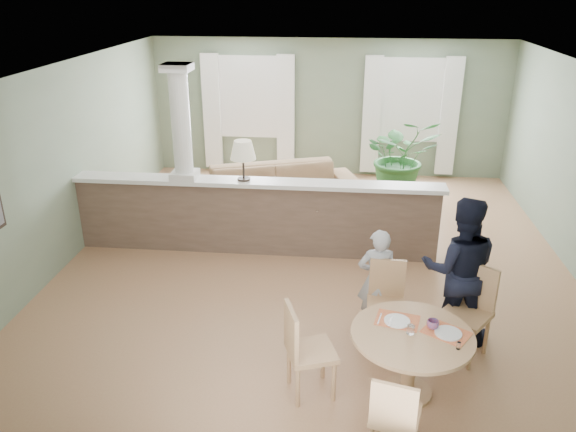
# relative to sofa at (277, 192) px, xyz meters

# --- Properties ---
(ground) EXTENTS (8.00, 8.00, 0.00)m
(ground) POSITION_rel_sofa_xyz_m (0.76, -1.66, -0.41)
(ground) COLOR tan
(ground) RESTS_ON ground
(room_shell) EXTENTS (7.02, 8.02, 2.71)m
(room_shell) POSITION_rel_sofa_xyz_m (0.73, -1.03, 1.40)
(room_shell) COLOR gray
(room_shell) RESTS_ON ground
(pony_wall) EXTENTS (5.32, 0.38, 2.70)m
(pony_wall) POSITION_rel_sofa_xyz_m (-0.23, -1.46, 0.30)
(pony_wall) COLOR brown
(pony_wall) RESTS_ON ground
(sofa) EXTENTS (3.00, 1.97, 0.82)m
(sofa) POSITION_rel_sofa_xyz_m (0.00, 0.00, 0.00)
(sofa) COLOR #997153
(sofa) RESTS_ON ground
(houseplant) EXTENTS (1.50, 1.35, 1.47)m
(houseplant) POSITION_rel_sofa_xyz_m (2.13, 1.21, 0.33)
(houseplant) COLOR #255D26
(houseplant) RESTS_ON ground
(dining_table) EXTENTS (1.14, 1.14, 0.78)m
(dining_table) POSITION_rel_sofa_xyz_m (1.80, -4.37, 0.14)
(dining_table) COLOR tan
(dining_table) RESTS_ON ground
(chair_far_boy) EXTENTS (0.43, 0.43, 0.91)m
(chair_far_boy) POSITION_rel_sofa_xyz_m (1.62, -3.44, 0.09)
(chair_far_boy) COLOR tan
(chair_far_boy) RESTS_ON ground
(chair_far_man) EXTENTS (0.63, 0.63, 1.00)m
(chair_far_man) POSITION_rel_sofa_xyz_m (2.47, -3.62, 0.14)
(chair_far_man) COLOR tan
(chair_far_man) RESTS_ON ground
(chair_near) EXTENTS (0.47, 0.47, 0.86)m
(chair_near) POSITION_rel_sofa_xyz_m (1.58, -5.23, 0.07)
(chair_near) COLOR tan
(chair_near) RESTS_ON ground
(chair_side) EXTENTS (0.55, 0.55, 0.96)m
(chair_side) POSITION_rel_sofa_xyz_m (0.79, -4.47, 0.12)
(chair_side) COLOR tan
(chair_side) RESTS_ON ground
(child_person) EXTENTS (0.48, 0.35, 1.21)m
(child_person) POSITION_rel_sofa_xyz_m (1.52, -3.23, 0.20)
(child_person) COLOR #9D9DA2
(child_person) RESTS_ON ground
(man_person) EXTENTS (0.86, 0.69, 1.67)m
(man_person) POSITION_rel_sofa_xyz_m (2.38, -3.34, 0.43)
(man_person) COLOR black
(man_person) RESTS_ON ground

